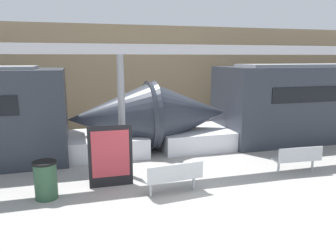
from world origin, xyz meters
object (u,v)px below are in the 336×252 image
at_px(bench_far, 298,158).
at_px(poster_board, 111,156).
at_px(bench_near, 174,176).
at_px(trash_bin, 46,180).
at_px(support_column_near, 122,117).

bearing_deg(bench_far, poster_board, 178.37).
distance_m(bench_near, bench_far, 4.12).
distance_m(trash_bin, poster_board, 1.74).
distance_m(bench_far, trash_bin, 7.26).
height_order(bench_near, bench_far, same).
bearing_deg(trash_bin, bench_near, -11.42).
relative_size(bench_near, support_column_near, 0.44).
distance_m(poster_board, support_column_near, 1.33).
xyz_separation_m(bench_near, bench_far, (4.09, 0.46, -0.00)).
bearing_deg(support_column_near, poster_board, -118.01).
bearing_deg(poster_board, trash_bin, -168.32).
height_order(trash_bin, poster_board, poster_board).
bearing_deg(bench_near, bench_far, 0.31).
height_order(poster_board, support_column_near, support_column_near).
relative_size(trash_bin, poster_board, 0.57).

